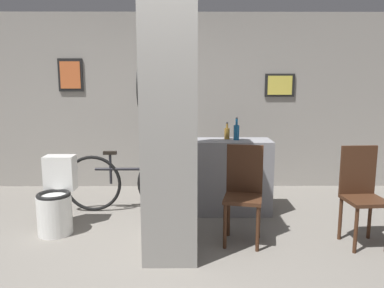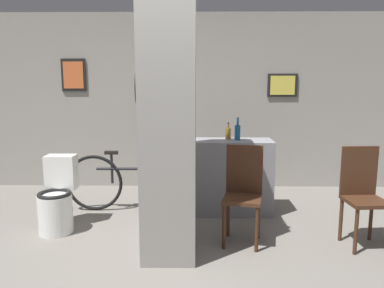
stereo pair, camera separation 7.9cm
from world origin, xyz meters
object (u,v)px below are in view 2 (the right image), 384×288
Objects in this scene: chair_near_pillar at (243,190)px; bottle_tall at (237,132)px; chair_by_doorway at (362,192)px; bicycle at (131,182)px; toilet at (57,200)px.

bottle_tall reaches higher than chair_near_pillar.
chair_by_doorway is 3.47× the size of bottle_tall.
chair_by_doorway is 1.53m from bottle_tall.
chair_near_pillar reaches higher than bicycle.
chair_by_doorway is (1.16, -0.06, 0.00)m from chair_near_pillar.
bicycle is (-1.29, 0.89, -0.17)m from chair_near_pillar.
bottle_tall is (0.02, 0.85, 0.48)m from chair_near_pillar.
chair_near_pillar reaches higher than toilet.
toilet is at bearing -175.11° from chair_near_pillar.
toilet reaches higher than bicycle.
bottle_tall is (2.00, 0.60, 0.67)m from toilet.
chair_near_pillar is 1.16m from chair_by_doorway.
bottle_tall reaches higher than chair_by_doorway.
chair_by_doorway is at bearing 9.22° from chair_near_pillar.
bicycle is at bearing 154.76° from chair_by_doorway.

